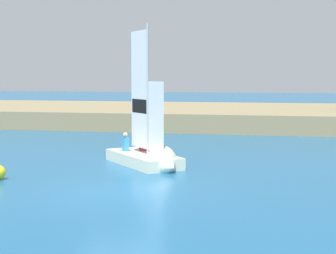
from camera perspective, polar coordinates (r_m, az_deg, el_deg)
The scene contains 3 objects.
ground_plane at distance 16.81m, azimuth -5.21°, elevation -6.69°, with size 200.00×200.00×0.00m, color #195684.
shore_bank at distance 40.86m, azimuth 5.29°, elevation 1.21°, with size 80.00×15.68×1.17m, color #897A56.
sailboat at distance 21.10m, azimuth -1.68°, elevation -3.12°, with size 4.01×4.30×5.95m.
Camera 1 is at (4.98, -15.67, 3.48)m, focal length 59.13 mm.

